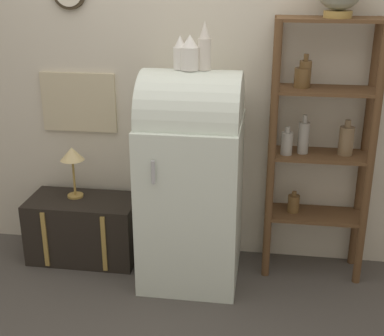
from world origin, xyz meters
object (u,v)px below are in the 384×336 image
Objects in this scene: vase_left at (180,54)px; desk_lamp at (72,157)px; vase_center at (190,54)px; vase_right at (205,47)px; suitcase_trunk at (84,228)px; refrigerator at (192,175)px.

vase_left reaches higher than desk_lamp.
vase_center is 0.73× the size of vase_right.
vase_right is at bearing -6.01° from suitcase_trunk.
refrigerator is 3.81× the size of desk_lamp.
suitcase_trunk is 3.65× the size of vase_center.
desk_lamp is (-0.78, 0.13, -0.74)m from vase_left.
vase_center is at bearing -7.77° from suitcase_trunk.
vase_right is 1.21m from desk_lamp.
vase_center is at bearing -10.02° from desk_lamp.
refrigerator reaches higher than desk_lamp.
vase_right is (0.07, 0.01, 0.80)m from refrigerator.
refrigerator is 1.84× the size of suitcase_trunk.
suitcase_trunk is at bearing 173.04° from vase_left.
desk_lamp is at bearing 170.55° from vase_left.
vase_right is at bearing -1.33° from vase_left.
vase_left is 1.08m from desk_lamp.
refrigerator is at bearing -173.55° from vase_right.
desk_lamp is (-0.84, 0.15, -0.74)m from vase_center.
vase_center is at bearing -16.95° from vase_left.
vase_left is 0.06m from vase_center.
vase_right reaches higher than refrigerator.
refrigerator is at bearing 35.97° from vase_center.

